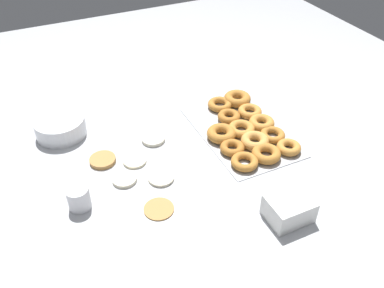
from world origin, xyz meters
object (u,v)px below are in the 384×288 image
object	(u,v)px
pancake_0	(103,160)
paper_cup	(79,198)
pancake_2	(161,178)
batter_bowl	(60,127)
pancake_3	(124,179)
donut_tray	(245,129)
pancake_4	(159,208)
pancake_5	(154,139)
container_stack	(289,209)
pancake_1	(135,161)

from	to	relation	value
pancake_0	paper_cup	xyz separation A→B (m)	(-0.18, 0.12, 0.03)
pancake_2	batter_bowl	distance (m)	0.48
pancake_3	donut_tray	world-z (taller)	donut_tray
pancake_4	donut_tray	bearing A→B (deg)	-62.78
pancake_0	paper_cup	bearing A→B (deg)	146.15
pancake_5	pancake_2	bearing A→B (deg)	165.70
donut_tray	pancake_0	bearing A→B (deg)	83.11
pancake_5	batter_bowl	world-z (taller)	batter_bowl
pancake_4	donut_tray	distance (m)	0.52
pancake_3	container_stack	world-z (taller)	container_stack
pancake_3	donut_tray	distance (m)	0.52
pancake_0	pancake_1	size ratio (longest dim) A/B	1.12
batter_bowl	pancake_2	bearing A→B (deg)	-147.26
pancake_1	batter_bowl	world-z (taller)	batter_bowl
pancake_2	donut_tray	world-z (taller)	donut_tray
pancake_1	pancake_4	xyz separation A→B (m)	(-0.25, 0.01, -0.00)
pancake_0	donut_tray	bearing A→B (deg)	-96.89
pancake_0	pancake_4	xyz separation A→B (m)	(-0.30, -0.10, -0.00)
pancake_3	pancake_4	bearing A→B (deg)	-161.48
pancake_1	pancake_4	world-z (taller)	same
pancake_3	pancake_1	bearing A→B (deg)	-39.08
pancake_0	container_stack	bearing A→B (deg)	-138.17
pancake_1	container_stack	world-z (taller)	container_stack
pancake_2	pancake_5	size ratio (longest dim) A/B	1.01
pancake_4	batter_bowl	distance (m)	0.57
pancake_4	batter_bowl	bearing A→B (deg)	20.63
pancake_4	pancake_5	distance (m)	0.36
pancake_0	container_stack	world-z (taller)	container_stack
pancake_0	paper_cup	distance (m)	0.22
pancake_1	pancake_0	bearing A→B (deg)	64.47
pancake_2	donut_tray	size ratio (longest dim) A/B	0.19
paper_cup	pancake_0	bearing A→B (deg)	-33.85
pancake_2	paper_cup	size ratio (longest dim) A/B	1.16
pancake_3	pancake_5	xyz separation A→B (m)	(0.17, -0.17, 0.00)
paper_cup	container_stack	bearing A→B (deg)	-119.07
pancake_1	pancake_4	distance (m)	0.25
donut_tray	paper_cup	bearing A→B (deg)	99.74
pancake_4	paper_cup	bearing A→B (deg)	61.99
container_stack	donut_tray	bearing A→B (deg)	-13.73
pancake_2	container_stack	world-z (taller)	container_stack
donut_tray	pancake_2	bearing A→B (deg)	104.91
pancake_0	pancake_5	xyz separation A→B (m)	(0.04, -0.21, -0.00)
pancake_4	batter_bowl	world-z (taller)	batter_bowl
pancake_4	container_stack	world-z (taller)	container_stack
container_stack	paper_cup	world-z (taller)	same
pancake_1	pancake_4	bearing A→B (deg)	178.75
pancake_3	pancake_4	distance (m)	0.18
pancake_5	batter_bowl	bearing A→B (deg)	58.61
pancake_1	container_stack	size ratio (longest dim) A/B	0.63
pancake_3	donut_tray	size ratio (longest dim) A/B	0.17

